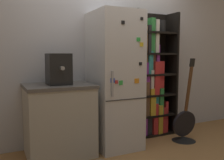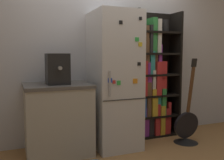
% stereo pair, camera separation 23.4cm
% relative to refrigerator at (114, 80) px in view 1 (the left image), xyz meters
% --- Properties ---
extents(ground_plane, '(16.00, 16.00, 0.00)m').
position_rel_refrigerator_xyz_m(ground_plane, '(0.00, -0.11, -0.88)').
color(ground_plane, '#A87542').
extents(wall_back, '(8.00, 0.05, 2.60)m').
position_rel_refrigerator_xyz_m(wall_back, '(0.00, 0.36, 0.42)').
color(wall_back, silver).
rests_on(wall_back, ground_plane).
extents(refrigerator, '(0.57, 0.70, 1.77)m').
position_rel_refrigerator_xyz_m(refrigerator, '(0.00, 0.00, 0.00)').
color(refrigerator, silver).
rests_on(refrigerator, ground_plane).
extents(bookshelf, '(0.74, 0.32, 1.85)m').
position_rel_refrigerator_xyz_m(bookshelf, '(0.67, 0.20, -0.06)').
color(bookshelf, black).
rests_on(bookshelf, ground_plane).
extents(kitchen_counter, '(0.79, 0.66, 0.86)m').
position_rel_refrigerator_xyz_m(kitchen_counter, '(-0.74, 0.02, -0.45)').
color(kitchen_counter, '#BCB7A8').
rests_on(kitchen_counter, ground_plane).
extents(espresso_machine, '(0.26, 0.34, 0.37)m').
position_rel_refrigerator_xyz_m(espresso_machine, '(-0.74, -0.01, 0.16)').
color(espresso_machine, black).
rests_on(espresso_machine, kitchen_counter).
extents(guitar, '(0.37, 0.34, 1.17)m').
position_rel_refrigerator_xyz_m(guitar, '(0.97, -0.27, -0.71)').
color(guitar, black).
rests_on(guitar, ground_plane).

